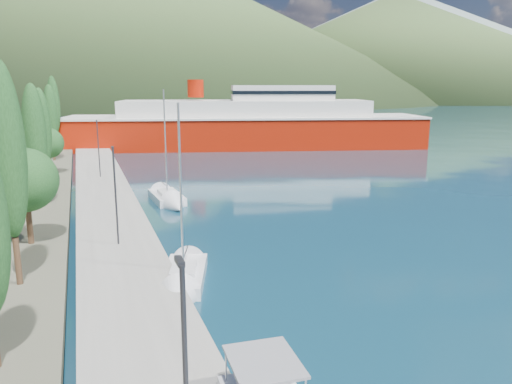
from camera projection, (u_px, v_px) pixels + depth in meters
name	position (u px, v px, depth m)	size (l,w,h in m)	color
ground	(122.00, 125.00, 131.57)	(1400.00, 1400.00, 0.00)	#0F3346
quay	(108.00, 207.00, 41.93)	(5.00, 88.00, 0.80)	gray
hills_far	(199.00, 30.00, 620.10)	(1480.00, 900.00, 180.00)	gray
hills_near	(221.00, 34.00, 385.90)	(1010.00, 520.00, 115.00)	#405A2D
tree_row	(39.00, 139.00, 43.15)	(3.96, 65.60, 11.12)	#47301E
lamp_posts	(114.00, 188.00, 31.42)	(0.15, 46.18, 6.06)	#2D2D33
sailboat_near	(181.00, 289.00, 25.37)	(4.26, 7.59, 10.46)	silver
sailboat_mid	(171.00, 202.00, 44.16)	(2.83, 7.64, 11.05)	silver
ferry	(247.00, 126.00, 84.92)	(61.42, 27.28, 11.94)	#A21806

